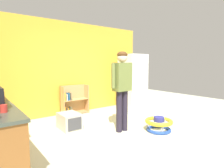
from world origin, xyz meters
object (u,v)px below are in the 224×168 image
bookshelf (73,102)px  red_cup (4,109)px  refrigerator (133,82)px  standing_person (122,83)px  orange_cup (2,99)px  baby_walker (159,124)px  pet_carrier (69,121)px

bookshelf → red_cup: 3.30m
refrigerator → standing_person: bearing=-140.5°
refrigerator → red_cup: refrigerator is taller
standing_person → orange_cup: size_ratio=18.35×
standing_person → red_cup: standing_person is taller
standing_person → orange_cup: standing_person is taller
baby_walker → pet_carrier: pet_carrier is taller
red_cup → orange_cup: bearing=83.9°
orange_cup → baby_walker: bearing=-13.7°
bookshelf → orange_cup: (-2.02, -1.77, 0.57)m
bookshelf → baby_walker: bookshelf is taller
standing_person → refrigerator: bearing=39.5°
standing_person → baby_walker: 1.22m
bookshelf → pet_carrier: (-0.63, -1.13, -0.19)m
orange_cup → pet_carrier: bearing=24.8°
pet_carrier → orange_cup: (-1.39, -0.64, 0.77)m
standing_person → orange_cup: bearing=175.0°
orange_cup → red_cup: size_ratio=1.00×
pet_carrier → orange_cup: bearing=-155.2°
pet_carrier → baby_walker: bearing=-41.9°
bookshelf → orange_cup: bearing=-138.8°
baby_walker → orange_cup: bearing=166.3°
standing_person → baby_walker: standing_person is taller
orange_cup → standing_person: bearing=-5.0°
standing_person → red_cup: size_ratio=18.35×
baby_walker → orange_cup: (-2.88, 0.70, 0.79)m
bookshelf → baby_walker: 2.63m
refrigerator → red_cup: size_ratio=18.74×
standing_person → orange_cup: 2.26m
refrigerator → orange_cup: refrigerator is taller
baby_walker → bookshelf: bearing=109.3°
orange_cup → red_cup: bearing=-96.1°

